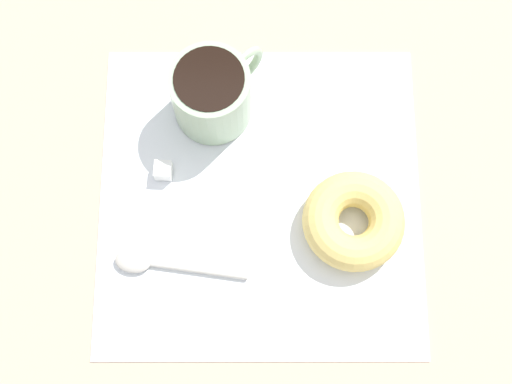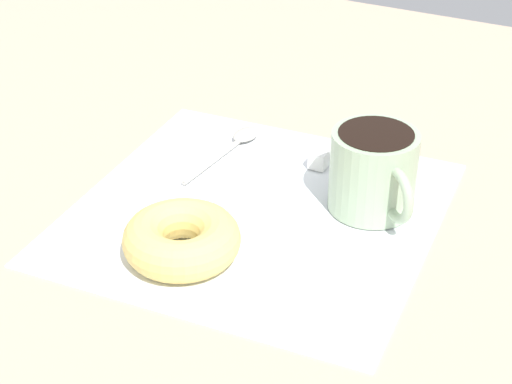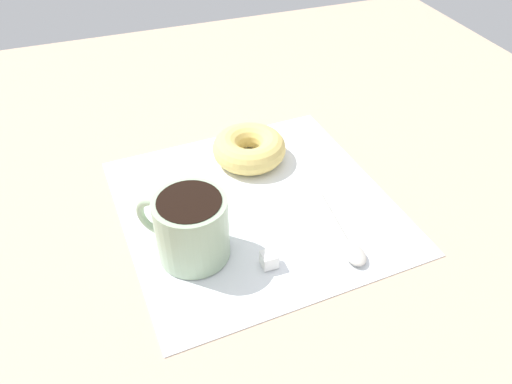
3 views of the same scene
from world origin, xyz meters
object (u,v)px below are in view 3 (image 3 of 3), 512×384
coffee_cup (190,226)px  spoon (348,243)px  donut (248,148)px  sugar_cube (269,259)px

coffee_cup → spoon: coffee_cup is taller
coffee_cup → spoon: 18.25cm
donut → spoon: size_ratio=0.76×
coffee_cup → donut: 19.07cm
coffee_cup → donut: bearing=51.3°
coffee_cup → spoon: size_ratio=0.71×
spoon → sugar_cube: sugar_cube is taller
donut → spoon: bearing=-75.1°
coffee_cup → donut: coffee_cup is taller
sugar_cube → donut: bearing=77.4°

